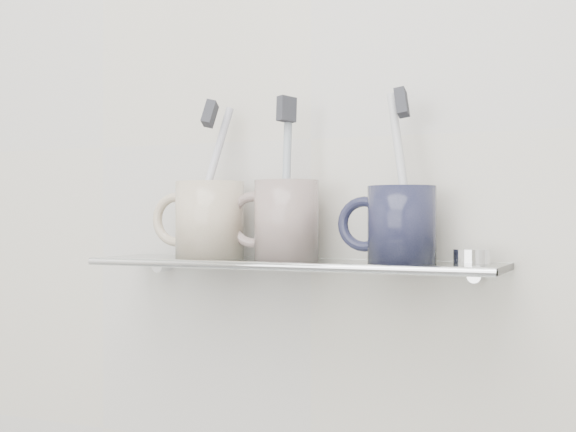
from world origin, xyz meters
The scene contains 18 objects.
wall_back centered at (0.00, 1.10, 1.25)m, with size 2.50×2.50×0.00m, color beige.
shelf_glass centered at (0.00, 1.04, 1.10)m, with size 0.50×0.12×0.01m, color silver.
shelf_rail centered at (0.00, 0.98, 1.10)m, with size 0.01×0.01×0.50m, color silver.
bracket_left centered at (-0.21, 1.09, 1.09)m, with size 0.02×0.02×0.03m, color silver.
bracket_right centered at (0.21, 1.09, 1.09)m, with size 0.02×0.02×0.03m, color silver.
mug_left centered at (-0.11, 1.04, 1.15)m, with size 0.09×0.09×0.10m, color silver.
mug_left_handle centered at (-0.16, 1.04, 1.15)m, with size 0.07×0.07×0.01m, color silver.
toothbrush_left centered at (-0.11, 1.04, 1.20)m, with size 0.01×0.01×0.19m, color silver.
bristles_left centered at (-0.11, 1.04, 1.28)m, with size 0.01×0.02×0.03m, color #2E3037.
mug_center centered at (-0.01, 1.04, 1.15)m, with size 0.08×0.08×0.10m, color silver.
mug_center_handle centered at (-0.05, 1.04, 1.15)m, with size 0.07×0.07×0.01m, color silver.
toothbrush_center centered at (-0.01, 1.04, 1.20)m, with size 0.01×0.01×0.19m, color #869AAB.
bristles_center centered at (-0.01, 1.04, 1.28)m, with size 0.01×0.02×0.03m, color #2E3037.
mug_right centered at (0.13, 1.04, 1.14)m, with size 0.08×0.08×0.09m, color #171A32.
mug_right_handle centered at (0.09, 1.04, 1.14)m, with size 0.06×0.06×0.01m, color #171A32.
toothbrush_right centered at (0.13, 1.04, 1.20)m, with size 0.01×0.01×0.19m, color white.
bristles_right centered at (0.13, 1.04, 1.28)m, with size 0.01×0.02×0.03m, color #2E3037.
chrome_cap centered at (0.21, 1.04, 1.11)m, with size 0.04×0.04×0.02m, color silver.
Camera 1 is at (0.38, 0.16, 1.15)m, focal length 50.00 mm.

